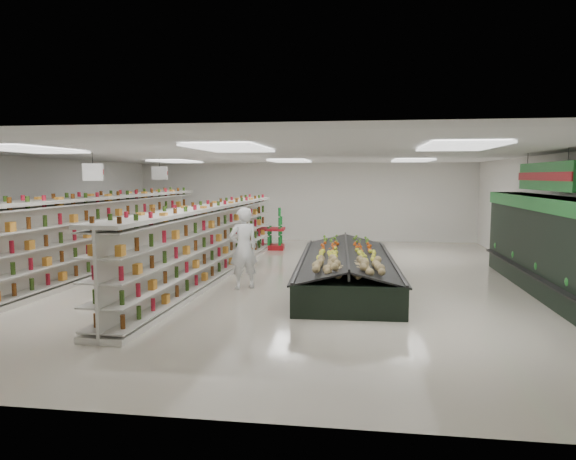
# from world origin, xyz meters

# --- Properties ---
(floor) EXTENTS (16.00, 16.00, 0.00)m
(floor) POSITION_xyz_m (0.00, 0.00, 0.00)
(floor) COLOR beige
(floor) RESTS_ON ground
(ceiling) EXTENTS (14.00, 16.00, 0.02)m
(ceiling) POSITION_xyz_m (0.00, 0.00, 3.20)
(ceiling) COLOR white
(ceiling) RESTS_ON wall_back
(wall_back) EXTENTS (14.00, 0.02, 3.20)m
(wall_back) POSITION_xyz_m (0.00, 8.00, 1.60)
(wall_back) COLOR white
(wall_back) RESTS_ON floor
(wall_front) EXTENTS (14.00, 0.02, 3.20)m
(wall_front) POSITION_xyz_m (0.00, -8.00, 1.60)
(wall_front) COLOR white
(wall_front) RESTS_ON floor
(wall_left) EXTENTS (0.02, 16.00, 3.20)m
(wall_left) POSITION_xyz_m (-7.00, 0.00, 1.60)
(wall_left) COLOR white
(wall_left) RESTS_ON floor
(wall_right) EXTENTS (0.02, 16.00, 3.20)m
(wall_right) POSITION_xyz_m (7.00, 0.00, 1.60)
(wall_right) COLOR white
(wall_right) RESTS_ON floor
(produce_wall_case) EXTENTS (0.93, 8.00, 2.20)m
(produce_wall_case) POSITION_xyz_m (6.53, -1.50, 1.24)
(produce_wall_case) COLOR black
(produce_wall_case) RESTS_ON floor
(aisle_sign_near) EXTENTS (0.52, 0.06, 0.75)m
(aisle_sign_near) POSITION_xyz_m (-3.80, -2.00, 2.75)
(aisle_sign_near) COLOR white
(aisle_sign_near) RESTS_ON ceiling
(aisle_sign_far) EXTENTS (0.52, 0.06, 0.75)m
(aisle_sign_far) POSITION_xyz_m (-3.80, 2.00, 2.75)
(aisle_sign_far) COLOR white
(aisle_sign_far) RESTS_ON ceiling
(hortifruti_banner) EXTENTS (0.12, 3.20, 0.95)m
(hortifruti_banner) POSITION_xyz_m (6.25, -1.50, 2.65)
(hortifruti_banner) COLOR #207A2E
(hortifruti_banner) RESTS_ON ceiling
(gondola_left) EXTENTS (1.49, 12.21, 2.11)m
(gondola_left) POSITION_xyz_m (-4.81, -0.17, 0.97)
(gondola_left) COLOR silver
(gondola_left) RESTS_ON floor
(gondola_center) EXTENTS (1.23, 11.00, 1.90)m
(gondola_center) POSITION_xyz_m (-1.52, -0.37, 0.87)
(gondola_center) COLOR silver
(gondola_center) RESTS_ON floor
(produce_island) EXTENTS (2.55, 6.44, 0.95)m
(produce_island) POSITION_xyz_m (2.03, -0.72, 0.43)
(produce_island) COLOR black
(produce_island) RESTS_ON floor
(soda_endcap) EXTENTS (1.13, 0.80, 1.40)m
(soda_endcap) POSITION_xyz_m (-0.91, 5.08, 0.68)
(soda_endcap) COLOR #A51219
(soda_endcap) RESTS_ON floor
(shopper_main) EXTENTS (0.84, 0.78, 1.93)m
(shopper_main) POSITION_xyz_m (-0.38, -1.48, 0.97)
(shopper_main) COLOR silver
(shopper_main) RESTS_ON floor
(shopper_background) EXTENTS (0.54, 0.83, 1.64)m
(shopper_background) POSITION_xyz_m (-2.93, 3.42, 0.82)
(shopper_background) COLOR tan
(shopper_background) RESTS_ON floor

